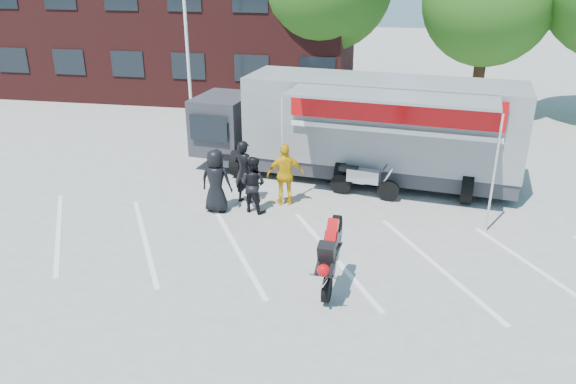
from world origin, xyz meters
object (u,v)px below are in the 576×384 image
(stunt_bike_rider, at_px, (332,287))
(spectator_leather_b, at_px, (244,172))
(flagpole, at_px, (191,3))
(tree_mid, at_px, (488,1))
(transporter_truck, at_px, (362,179))
(spectator_leather_a, at_px, (216,181))
(spectator_leather_c, at_px, (253,184))
(spectator_hivis, at_px, (285,175))
(parked_motorcycle, at_px, (364,197))

(stunt_bike_rider, relative_size, spectator_leather_b, 0.98)
(flagpole, bearing_deg, tree_mid, 23.97)
(transporter_truck, bearing_deg, tree_mid, 70.45)
(spectator_leather_a, bearing_deg, spectator_leather_b, -125.64)
(spectator_leather_a, height_order, spectator_leather_b, spectator_leather_b)
(flagpole, xyz_separation_m, spectator_leather_c, (3.94, -6.80, -4.25))
(spectator_leather_b, relative_size, spectator_hivis, 1.03)
(stunt_bike_rider, xyz_separation_m, spectator_leather_a, (-3.64, 3.39, 0.90))
(parked_motorcycle, height_order, stunt_bike_rider, stunt_bike_rider)
(transporter_truck, xyz_separation_m, spectator_leather_a, (-3.86, -3.26, 0.90))
(transporter_truck, distance_m, spectator_leather_a, 5.13)
(tree_mid, relative_size, stunt_bike_rider, 4.20)
(parked_motorcycle, height_order, spectator_leather_b, spectator_leather_b)
(spectator_leather_b, bearing_deg, flagpole, -38.35)
(flagpole, distance_m, spectator_leather_a, 8.64)
(parked_motorcycle, height_order, spectator_leather_c, spectator_leather_c)
(transporter_truck, relative_size, stunt_bike_rider, 5.57)
(parked_motorcycle, relative_size, spectator_leather_b, 1.13)
(tree_mid, relative_size, parked_motorcycle, 3.62)
(stunt_bike_rider, height_order, spectator_hivis, spectator_hivis)
(spectator_leather_a, distance_m, spectator_leather_c, 1.02)
(spectator_hivis, bearing_deg, transporter_truck, -148.42)
(stunt_bike_rider, relative_size, spectator_hivis, 1.01)
(spectator_hivis, bearing_deg, stunt_bike_rider, 95.37)
(parked_motorcycle, bearing_deg, spectator_leather_a, 125.13)
(flagpole, bearing_deg, spectator_leather_a, -67.16)
(spectator_hivis, bearing_deg, flagpole, -70.80)
(transporter_truck, bearing_deg, spectator_leather_c, -125.39)
(flagpole, bearing_deg, spectator_leather_b, -60.43)
(tree_mid, relative_size, spectator_hivis, 4.22)
(flagpole, relative_size, transporter_truck, 0.79)
(tree_mid, bearing_deg, spectator_leather_b, -124.39)
(flagpole, relative_size, parked_motorcycle, 3.77)
(flagpole, height_order, spectator_leather_a, flagpole)
(spectator_leather_b, height_order, spectator_leather_c, spectator_leather_b)
(spectator_leather_b, bearing_deg, stunt_bike_rider, 148.48)
(stunt_bike_rider, height_order, spectator_leather_b, spectator_leather_b)
(flagpole, bearing_deg, stunt_bike_rider, -57.59)
(flagpole, height_order, tree_mid, flagpole)
(tree_mid, relative_size, spectator_leather_c, 4.77)
(transporter_truck, distance_m, spectator_leather_c, 4.27)
(tree_mid, xyz_separation_m, parked_motorcycle, (-4.30, -10.23, -4.94))
(spectator_leather_a, bearing_deg, tree_mid, -120.71)
(spectator_leather_a, bearing_deg, flagpole, -63.14)
(stunt_bike_rider, distance_m, spectator_leather_b, 5.20)
(parked_motorcycle, distance_m, spectator_hivis, 2.57)
(flagpole, distance_m, spectator_leather_b, 8.28)
(flagpole, bearing_deg, transporter_truck, -28.71)
(tree_mid, xyz_separation_m, transporter_truck, (-4.45, -8.72, -4.94))
(parked_motorcycle, relative_size, stunt_bike_rider, 1.16)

